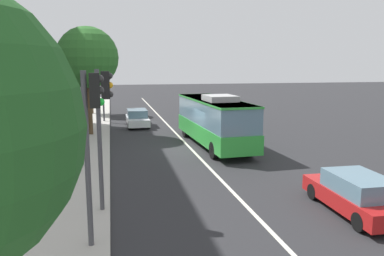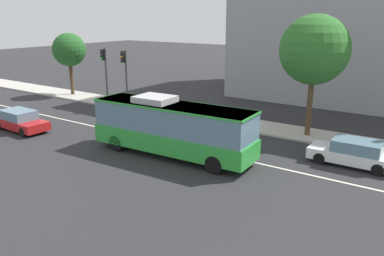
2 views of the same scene
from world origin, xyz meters
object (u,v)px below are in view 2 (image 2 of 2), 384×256
(sedan_white, at_px, (353,153))
(street_tree_kerbside_right, at_px, (314,50))
(traffic_light_far_corner, at_px, (125,70))
(transit_bus, at_px, (172,126))
(traffic_light_mid_block, at_px, (104,67))
(sedan_red, at_px, (20,121))
(street_tree_kerbside_centre, at_px, (69,50))

(sedan_white, height_order, street_tree_kerbside_right, street_tree_kerbside_right)
(traffic_light_far_corner, bearing_deg, transit_bus, 59.13)
(traffic_light_mid_block, distance_m, street_tree_kerbside_right, 18.55)
(transit_bus, distance_m, traffic_light_far_corner, 12.51)
(traffic_light_mid_block, xyz_separation_m, street_tree_kerbside_right, (18.39, 1.01, 2.29))
(sedan_red, xyz_separation_m, traffic_light_mid_block, (-0.77, 9.13, 2.84))
(traffic_light_far_corner, bearing_deg, sedan_red, -9.35)
(sedan_white, xyz_separation_m, street_tree_kerbside_right, (-3.79, 3.79, 5.13))
(sedan_red, height_order, traffic_light_mid_block, traffic_light_mid_block)
(street_tree_kerbside_right, bearing_deg, sedan_red, -150.05)
(traffic_light_far_corner, distance_m, street_tree_kerbside_centre, 9.37)
(transit_bus, bearing_deg, traffic_light_far_corner, 143.42)
(street_tree_kerbside_centre, bearing_deg, transit_bus, -23.76)
(street_tree_kerbside_right, bearing_deg, traffic_light_mid_block, -176.85)
(traffic_light_mid_block, bearing_deg, street_tree_kerbside_right, 91.08)
(sedan_white, bearing_deg, transit_bus, 25.35)
(traffic_light_mid_block, relative_size, traffic_light_far_corner, 1.00)
(sedan_red, bearing_deg, sedan_white, 18.11)
(sedan_red, bearing_deg, traffic_light_mid_block, 96.42)
(transit_bus, relative_size, traffic_light_mid_block, 1.94)
(sedan_white, distance_m, traffic_light_far_corner, 19.81)
(transit_bus, xyz_separation_m, street_tree_kerbside_centre, (-19.43, 8.55, 2.84))
(sedan_white, bearing_deg, traffic_light_mid_block, -7.44)
(sedan_red, height_order, street_tree_kerbside_centre, street_tree_kerbside_centre)
(transit_bus, height_order, traffic_light_far_corner, traffic_light_far_corner)
(sedan_white, bearing_deg, sedan_red, 16.24)
(transit_bus, distance_m, traffic_light_mid_block, 14.96)
(sedan_white, bearing_deg, traffic_light_far_corner, -7.66)
(sedan_white, height_order, traffic_light_far_corner, traffic_light_far_corner)
(sedan_red, bearing_deg, transit_bus, 10.64)
(sedan_white, relative_size, traffic_light_mid_block, 0.87)
(traffic_light_mid_block, relative_size, street_tree_kerbside_right, 0.64)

